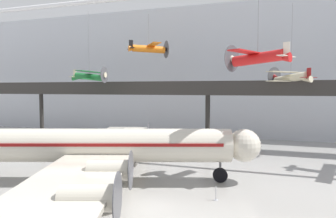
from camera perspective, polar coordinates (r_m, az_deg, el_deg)
name	(u,v)px	position (r m, az deg, el deg)	size (l,w,h in m)	color
ground_plane	(144,206)	(22.64, -4.64, -17.98)	(260.00, 260.00, 0.00)	#9E9B96
hangar_back_wall	(218,71)	(54.29, 9.48, 7.09)	(140.00, 3.00, 23.04)	silver
mezzanine_walkway	(207,93)	(43.84, 7.36, 3.13)	(110.00, 3.20, 9.52)	#2D2B28
airliner_silver_main	(92,146)	(27.86, -14.27, -6.87)	(29.67, 34.53, 9.08)	beige
suspended_plane_red_highwing	(257,58)	(28.78, 16.67, 9.36)	(6.21, 7.03, 9.36)	red
suspended_plane_orange_highwing	(149,49)	(45.82, -3.68, 11.40)	(6.22, 6.71, 6.46)	orange
suspended_plane_green_biplane	(90,76)	(44.63, -14.72, 6.03)	(5.31, 6.49, 10.13)	#1E6B33
suspended_plane_cream_biplane	(290,78)	(42.07, 22.28, 5.53)	(6.07, 6.13, 10.53)	beige
stanchion_barrier	(216,196)	(23.82, 9.10, -16.05)	(0.36, 0.36, 1.08)	#B2B5BA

